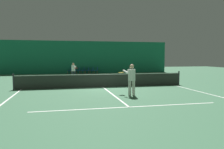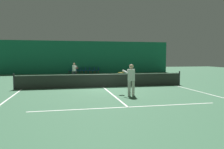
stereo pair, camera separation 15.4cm
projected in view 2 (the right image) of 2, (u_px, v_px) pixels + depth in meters
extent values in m
plane|color=#386647|center=(103.00, 87.00, 15.60)|extent=(60.00, 60.00, 0.00)
cube|color=#196B4C|center=(86.00, 57.00, 28.98)|extent=(23.00, 0.12, 4.27)
cube|color=white|center=(87.00, 74.00, 27.21)|extent=(11.00, 0.10, 0.00)
cube|color=white|center=(93.00, 79.00, 21.84)|extent=(8.25, 0.10, 0.00)
cube|color=white|center=(128.00, 107.00, 9.35)|extent=(8.25, 0.10, 0.00)
cube|color=white|center=(21.00, 89.00, 14.47)|extent=(0.10, 23.80, 0.00)
cube|color=white|center=(174.00, 85.00, 16.73)|extent=(0.10, 23.80, 0.00)
cube|color=white|center=(103.00, 87.00, 15.60)|extent=(0.10, 12.80, 0.00)
cube|color=#2D332D|center=(103.00, 81.00, 15.56)|extent=(11.90, 0.02, 0.95)
cube|color=white|center=(103.00, 74.00, 15.52)|extent=(11.90, 0.02, 0.05)
cylinder|color=#333338|center=(14.00, 82.00, 14.33)|extent=(0.10, 0.10, 1.07)
cylinder|color=#333338|center=(179.00, 78.00, 16.78)|extent=(0.10, 0.10, 1.07)
cylinder|color=beige|center=(129.00, 88.00, 11.97)|extent=(0.21, 0.21, 0.86)
cylinder|color=beige|center=(133.00, 88.00, 12.11)|extent=(0.21, 0.21, 0.86)
cylinder|color=white|center=(131.00, 75.00, 11.98)|extent=(0.52, 0.52, 0.62)
sphere|color=#DBAD89|center=(131.00, 66.00, 11.94)|extent=(0.24, 0.24, 0.24)
cylinder|color=white|center=(126.00, 72.00, 12.12)|extent=(0.30, 0.59, 0.25)
cylinder|color=white|center=(131.00, 72.00, 12.29)|extent=(0.30, 0.59, 0.25)
cylinder|color=black|center=(124.00, 73.00, 12.58)|extent=(0.13, 0.30, 0.03)
torus|color=gold|center=(121.00, 73.00, 12.83)|extent=(0.42, 0.42, 0.03)
cylinder|color=silver|center=(121.00, 73.00, 12.83)|extent=(0.36, 0.36, 0.00)
cylinder|color=#2D2D38|center=(76.00, 75.00, 21.52)|extent=(0.17, 0.17, 0.78)
cylinder|color=#2D2D38|center=(73.00, 75.00, 21.43)|extent=(0.17, 0.17, 0.78)
cylinder|color=white|center=(74.00, 68.00, 21.42)|extent=(0.42, 0.42, 0.56)
sphere|color=tan|center=(74.00, 64.00, 21.39)|extent=(0.21, 0.21, 0.21)
cylinder|color=white|center=(76.00, 67.00, 21.23)|extent=(0.18, 0.54, 0.23)
cylinder|color=white|center=(73.00, 67.00, 21.12)|extent=(0.18, 0.54, 0.23)
cylinder|color=black|center=(76.00, 68.00, 20.80)|extent=(0.08, 0.31, 0.03)
torus|color=red|center=(76.00, 68.00, 20.52)|extent=(0.38, 0.38, 0.03)
cylinder|color=silver|center=(76.00, 68.00, 20.52)|extent=(0.32, 0.32, 0.00)
cylinder|color=brown|center=(69.00, 72.00, 28.32)|extent=(0.03, 0.03, 0.39)
cylinder|color=brown|center=(69.00, 72.00, 27.95)|extent=(0.03, 0.03, 0.39)
cylinder|color=brown|center=(72.00, 72.00, 28.40)|extent=(0.03, 0.03, 0.39)
cylinder|color=brown|center=(72.00, 72.00, 28.03)|extent=(0.03, 0.03, 0.39)
cube|color=#19479E|center=(70.00, 71.00, 28.16)|extent=(0.44, 0.44, 0.05)
cube|color=#19479E|center=(72.00, 69.00, 28.18)|extent=(0.04, 0.44, 0.40)
cylinder|color=brown|center=(73.00, 72.00, 28.44)|extent=(0.03, 0.03, 0.39)
cylinder|color=brown|center=(73.00, 72.00, 28.07)|extent=(0.03, 0.03, 0.39)
cylinder|color=brown|center=(76.00, 72.00, 28.52)|extent=(0.03, 0.03, 0.39)
cylinder|color=brown|center=(76.00, 72.00, 28.15)|extent=(0.03, 0.03, 0.39)
cube|color=#19479E|center=(75.00, 71.00, 28.28)|extent=(0.44, 0.44, 0.05)
cube|color=#19479E|center=(76.00, 69.00, 28.30)|extent=(0.04, 0.44, 0.40)
cylinder|color=brown|center=(78.00, 72.00, 28.56)|extent=(0.03, 0.03, 0.39)
cylinder|color=brown|center=(78.00, 72.00, 28.19)|extent=(0.03, 0.03, 0.39)
cylinder|color=brown|center=(81.00, 72.00, 28.64)|extent=(0.03, 0.03, 0.39)
cylinder|color=brown|center=(81.00, 72.00, 28.27)|extent=(0.03, 0.03, 0.39)
cube|color=#19479E|center=(79.00, 70.00, 28.40)|extent=(0.44, 0.44, 0.05)
cube|color=#19479E|center=(81.00, 69.00, 28.42)|extent=(0.04, 0.44, 0.40)
cylinder|color=brown|center=(82.00, 72.00, 28.68)|extent=(0.03, 0.03, 0.39)
cylinder|color=brown|center=(83.00, 72.00, 28.31)|extent=(0.03, 0.03, 0.39)
cylinder|color=brown|center=(85.00, 72.00, 28.76)|extent=(0.03, 0.03, 0.39)
cylinder|color=brown|center=(85.00, 72.00, 28.39)|extent=(0.03, 0.03, 0.39)
cube|color=#19479E|center=(84.00, 70.00, 28.52)|extent=(0.44, 0.44, 0.05)
cube|color=#19479E|center=(85.00, 69.00, 28.54)|extent=(0.04, 0.44, 0.40)
cylinder|color=brown|center=(87.00, 72.00, 28.80)|extent=(0.03, 0.03, 0.39)
cylinder|color=brown|center=(87.00, 72.00, 28.43)|extent=(0.03, 0.03, 0.39)
cylinder|color=brown|center=(90.00, 72.00, 28.88)|extent=(0.03, 0.03, 0.39)
cylinder|color=brown|center=(90.00, 72.00, 28.51)|extent=(0.03, 0.03, 0.39)
cube|color=#19479E|center=(88.00, 70.00, 28.64)|extent=(0.44, 0.44, 0.05)
cube|color=#19479E|center=(90.00, 69.00, 28.66)|extent=(0.04, 0.44, 0.40)
cylinder|color=brown|center=(91.00, 72.00, 28.92)|extent=(0.03, 0.03, 0.39)
cylinder|color=brown|center=(91.00, 72.00, 28.55)|extent=(0.03, 0.03, 0.39)
cylinder|color=brown|center=(94.00, 72.00, 29.00)|extent=(0.03, 0.03, 0.39)
cylinder|color=brown|center=(94.00, 72.00, 28.63)|extent=(0.03, 0.03, 0.39)
cube|color=#19479E|center=(93.00, 70.00, 28.76)|extent=(0.44, 0.44, 0.05)
cube|color=#19479E|center=(94.00, 69.00, 28.78)|extent=(0.04, 0.44, 0.40)
cylinder|color=brown|center=(95.00, 72.00, 29.04)|extent=(0.03, 0.03, 0.39)
cylinder|color=brown|center=(96.00, 72.00, 28.67)|extent=(0.03, 0.03, 0.39)
cylinder|color=brown|center=(98.00, 72.00, 29.12)|extent=(0.03, 0.03, 0.39)
cylinder|color=brown|center=(99.00, 72.00, 28.75)|extent=(0.03, 0.03, 0.39)
cube|color=#19479E|center=(97.00, 70.00, 28.88)|extent=(0.44, 0.44, 0.05)
cube|color=#19479E|center=(99.00, 69.00, 28.90)|extent=(0.04, 0.44, 0.40)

